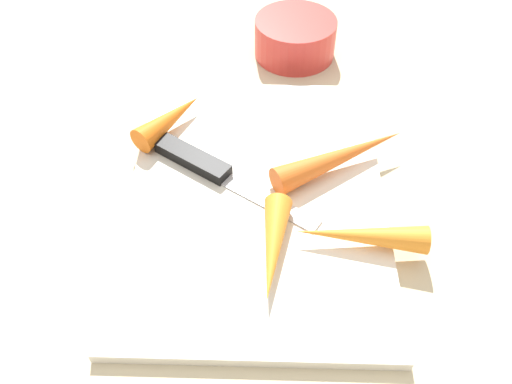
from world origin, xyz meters
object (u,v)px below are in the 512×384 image
at_px(carrot_shortest, 170,119).
at_px(carrot_longest, 341,156).
at_px(knife, 202,164).
at_px(carrot_long, 361,236).
at_px(carrot_short, 273,248).
at_px(small_bowl, 295,38).
at_px(cutting_board, 256,196).

xyz_separation_m(carrot_shortest, carrot_longest, (0.06, 0.19, 0.00)).
distance_m(knife, carrot_long, 0.18).
distance_m(carrot_short, small_bowl, 0.35).
bearing_deg(carrot_shortest, carrot_longest, -71.37).
xyz_separation_m(cutting_board, small_bowl, (-0.27, 0.05, 0.02)).
height_order(knife, small_bowl, small_bowl).
xyz_separation_m(carrot_long, small_bowl, (-0.33, -0.05, 0.00)).
bearing_deg(carrot_shortest, cutting_board, -98.45).
distance_m(carrot_short, carrot_longest, 0.14).
xyz_separation_m(knife, small_bowl, (-0.23, 0.10, 0.01)).
bearing_deg(carrot_short, carrot_long, 106.29).
xyz_separation_m(cutting_board, carrot_short, (0.08, 0.02, 0.02)).
height_order(carrot_long, carrot_longest, carrot_longest).
bearing_deg(cutting_board, carrot_shortest, -133.70).
relative_size(knife, carrot_shortest, 1.87).
bearing_deg(knife, cutting_board, 3.62).
bearing_deg(small_bowl, carrot_shortest, -40.15).
relative_size(cutting_board, knife, 2.02).
height_order(knife, carrot_short, carrot_short).
bearing_deg(carrot_shortest, knife, -110.92).
bearing_deg(cutting_board, knife, -119.69).
bearing_deg(small_bowl, carrot_longest, 10.66).
xyz_separation_m(cutting_board, carrot_shortest, (-0.09, -0.10, 0.02)).
bearing_deg(knife, carrot_longest, 35.65).
relative_size(cutting_board, carrot_short, 3.30).
height_order(carrot_short, carrot_shortest, carrot_shortest).
bearing_deg(carrot_shortest, carrot_short, -110.86).
bearing_deg(carrot_longest, small_bowl, 71.06).
bearing_deg(carrot_short, small_bowl, -179.39).
height_order(carrot_short, small_bowl, small_bowl).
bearing_deg(knife, carrot_shortest, 157.14).
relative_size(carrot_long, small_bowl, 1.11).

